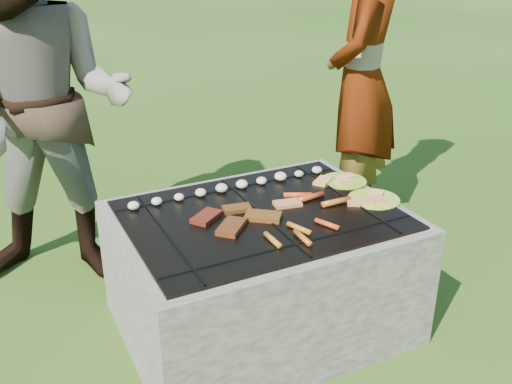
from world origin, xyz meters
TOP-DOWN VIEW (x-y plane):
  - lawn at (0.00, 0.00)m, footprint 60.00×60.00m
  - fire_pit at (0.00, 0.00)m, footprint 1.30×1.00m
  - mushrooms at (0.00, 0.30)m, footprint 1.05×0.06m
  - pork_slabs at (-0.13, -0.01)m, footprint 0.41×0.31m
  - sausages at (0.19, -0.11)m, footprint 0.53×0.49m
  - bread_on_grate at (0.35, 0.01)m, footprint 0.46×0.42m
  - plate_far at (0.56, 0.15)m, footprint 0.26×0.26m
  - plate_near at (0.56, -0.10)m, footprint 0.25×0.25m
  - cook at (1.09, 0.75)m, footprint 0.81×0.81m
  - bystander at (-0.78, 0.90)m, footprint 1.19×1.09m

SIDE VIEW (x-z plane):
  - lawn at x=0.00m, z-range 0.00..0.00m
  - fire_pit at x=0.00m, z-range -0.03..0.59m
  - plate_far at x=0.56m, z-range 0.59..0.62m
  - plate_near at x=0.56m, z-range 0.59..0.63m
  - bread_on_grate at x=0.35m, z-range 0.61..0.63m
  - pork_slabs at x=-0.13m, z-range 0.61..0.63m
  - sausages at x=0.19m, z-range 0.61..0.64m
  - mushrooms at x=0.00m, z-range 0.61..0.65m
  - cook at x=1.09m, z-range 0.00..1.89m
  - bystander at x=-0.78m, z-range 0.00..1.97m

